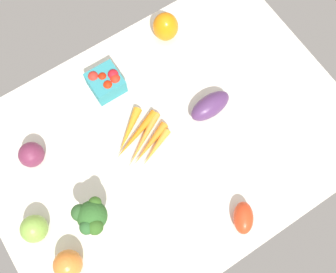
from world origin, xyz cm
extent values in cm
cube|color=silver|center=(0.00, 0.00, 1.00)|extent=(104.00, 76.00, 2.00)
sphere|color=orange|center=(-39.71, -15.13, 5.69)|extent=(7.38, 7.38, 7.38)
cone|color=orange|center=(-8.16, 7.86, 3.30)|extent=(12.74, 10.41, 2.60)
cone|color=orange|center=(-7.18, 5.53, 3.27)|extent=(16.96, 8.14, 2.54)
cone|color=orange|center=(-6.24, 3.31, 3.11)|extent=(16.23, 10.99, 2.23)
cone|color=orange|center=(-5.33, 1.17, 3.22)|extent=(14.37, 7.55, 2.44)
cone|color=orange|center=(-4.58, -0.60, 3.12)|extent=(12.15, 7.02, 2.23)
cube|color=teal|center=(-6.27, 23.55, 4.91)|extent=(9.07, 9.07, 5.82)
sphere|color=red|center=(-8.61, 25.93, 7.30)|extent=(3.20, 3.20, 3.20)
sphere|color=red|center=(-6.52, 21.28, 7.38)|extent=(2.77, 2.77, 2.77)
sphere|color=red|center=(-3.54, 23.24, 7.27)|extent=(2.75, 2.75, 2.75)
sphere|color=red|center=(-3.77, 21.80, 7.21)|extent=(3.26, 3.26, 3.26)
sphere|color=red|center=(-3.55, 23.28, 7.41)|extent=(3.26, 3.26, 3.26)
sphere|color=red|center=(-6.44, 24.47, 7.23)|extent=(2.65, 2.65, 2.65)
cylinder|color=#9AC78A|center=(-28.40, -8.83, 4.39)|extent=(3.27, 3.27, 4.77)
sphere|color=#2F6428|center=(-28.40, -8.83, 9.68)|extent=(7.76, 7.76, 7.76)
sphere|color=#346221|center=(-28.95, -11.88, 11.32)|extent=(4.05, 4.05, 4.05)
sphere|color=#366622|center=(-26.18, -6.66, 10.53)|extent=(3.43, 3.43, 3.43)
sphere|color=#305D2B|center=(-30.54, -6.58, 10.26)|extent=(4.34, 4.34, 4.34)
sphere|color=#306328|center=(-28.78, -11.91, 9.51)|extent=(3.20, 3.20, 3.20)
sphere|color=#2F642E|center=(-30.69, -10.93, 11.50)|extent=(3.64, 3.64, 3.64)
ellipsoid|color=#543163|center=(14.91, 0.86, 5.11)|extent=(13.01, 6.73, 6.22)
sphere|color=#732A49|center=(-34.32, 15.59, 5.50)|extent=(7.00, 7.00, 7.00)
ellipsoid|color=orange|center=(18.03, 28.95, 6.80)|extent=(10.73, 10.73, 9.59)
sphere|color=#86B645|center=(-42.75, -2.61, 5.57)|extent=(7.14, 7.14, 7.14)
ellipsoid|color=red|center=(4.05, -29.75, 4.60)|extent=(9.17, 9.87, 5.20)
camera|label=1|loc=(-20.62, -31.52, 112.45)|focal=43.81mm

